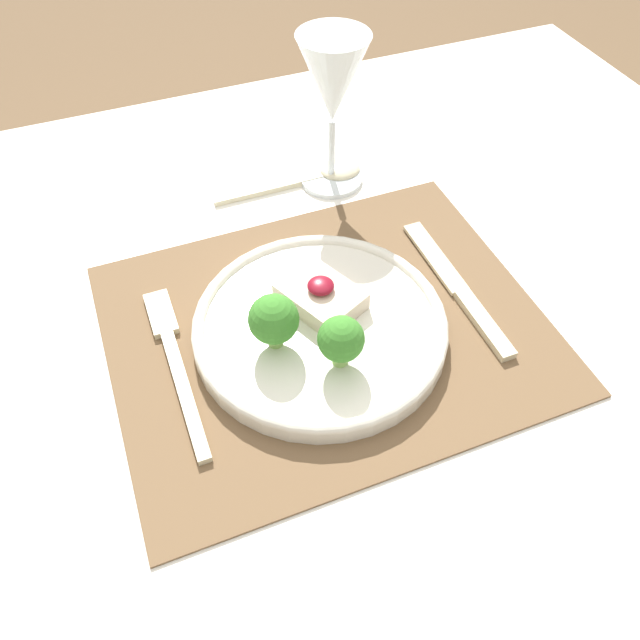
{
  "coord_description": "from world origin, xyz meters",
  "views": [
    {
      "loc": [
        -0.15,
        -0.36,
        1.2
      ],
      "look_at": [
        -0.01,
        -0.01,
        0.75
      ],
      "focal_mm": 35.0,
      "sensor_mm": 36.0,
      "label": 1
    }
  ],
  "objects_px": {
    "spoon": "(323,174)",
    "knife": "(463,295)",
    "fork": "(174,356)",
    "wine_glass_near": "(333,87)",
    "dinner_plate": "(319,325)"
  },
  "relations": [
    {
      "from": "spoon",
      "to": "knife",
      "type": "bearing_deg",
      "value": -74.07
    },
    {
      "from": "fork",
      "to": "knife",
      "type": "bearing_deg",
      "value": -8.2
    },
    {
      "from": "spoon",
      "to": "wine_glass_near",
      "type": "relative_size",
      "value": 1.04
    },
    {
      "from": "knife",
      "to": "spoon",
      "type": "relative_size",
      "value": 1.09
    },
    {
      "from": "fork",
      "to": "spoon",
      "type": "height_order",
      "value": "spoon"
    },
    {
      "from": "spoon",
      "to": "wine_glass_near",
      "type": "height_order",
      "value": "wine_glass_near"
    },
    {
      "from": "fork",
      "to": "knife",
      "type": "height_order",
      "value": "knife"
    },
    {
      "from": "wine_glass_near",
      "to": "spoon",
      "type": "bearing_deg",
      "value": 138.73
    },
    {
      "from": "spoon",
      "to": "fork",
      "type": "bearing_deg",
      "value": -135.61
    },
    {
      "from": "dinner_plate",
      "to": "knife",
      "type": "height_order",
      "value": "dinner_plate"
    },
    {
      "from": "fork",
      "to": "wine_glass_near",
      "type": "bearing_deg",
      "value": 37.73
    },
    {
      "from": "dinner_plate",
      "to": "wine_glass_near",
      "type": "height_order",
      "value": "wine_glass_near"
    },
    {
      "from": "dinner_plate",
      "to": "wine_glass_near",
      "type": "xyz_separation_m",
      "value": [
        0.1,
        0.22,
        0.1
      ]
    },
    {
      "from": "knife",
      "to": "wine_glass_near",
      "type": "bearing_deg",
      "value": 99.27
    },
    {
      "from": "knife",
      "to": "wine_glass_near",
      "type": "relative_size",
      "value": 1.12
    }
  ]
}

